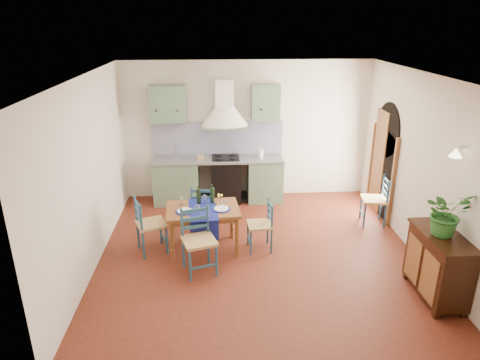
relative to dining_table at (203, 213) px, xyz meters
name	(u,v)px	position (x,y,z in m)	size (l,w,h in m)	color
floor	(258,253)	(0.87, -0.20, -0.65)	(5.00, 5.00, 0.00)	#451A0E
back_wall	(224,150)	(0.40, 2.09, 0.40)	(5.00, 0.96, 2.80)	beige
right_wall	(413,166)	(3.36, 0.08, 0.69)	(0.26, 5.00, 2.80)	beige
left_wall	(89,175)	(-1.63, -0.20, 0.75)	(0.04, 5.00, 2.80)	beige
ceiling	(261,75)	(0.87, -0.20, 2.16)	(5.00, 5.00, 0.01)	white
dining_table	(203,213)	(0.00, 0.00, 0.00)	(1.20, 0.92, 1.04)	brown
chair_near	(198,240)	(-0.06, -0.63, -0.14)	(0.57, 0.57, 0.98)	navy
chair_far	(204,208)	(0.00, 0.58, -0.18)	(0.47, 0.47, 0.91)	navy
chair_left	(149,225)	(-0.86, -0.03, -0.16)	(0.56, 0.56, 0.93)	navy
chair_right	(262,225)	(0.93, -0.05, -0.22)	(0.41, 0.41, 0.83)	navy
chair_spare	(376,200)	(3.10, 0.75, -0.18)	(0.48, 0.48, 0.90)	navy
sideboard	(438,263)	(3.12, -1.46, -0.14)	(0.50, 1.05, 0.94)	black
potted_plant	(446,213)	(3.12, -1.45, 0.59)	(0.54, 0.47, 0.61)	#235E23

